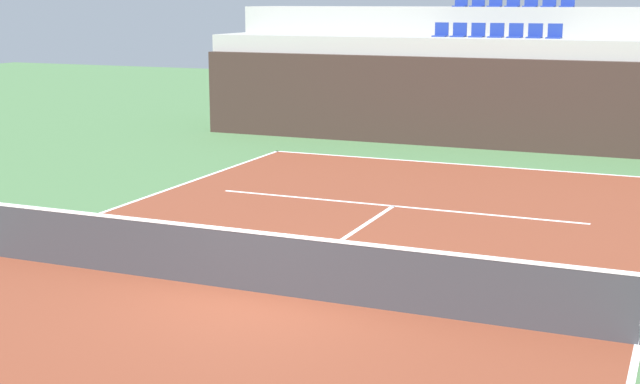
{
  "coord_description": "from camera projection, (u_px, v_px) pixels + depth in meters",
  "views": [
    {
      "loc": [
        5.9,
        -11.69,
        4.38
      ],
      "look_at": [
        0.13,
        2.0,
        1.2
      ],
      "focal_mm": 50.38,
      "sensor_mm": 36.0,
      "label": 1
    }
  ],
  "objects": [
    {
      "name": "tennis_net",
      "position": [
        261.0,
        261.0,
        13.58
      ],
      "size": [
        11.08,
        0.08,
        1.07
      ],
      "color": "black",
      "rests_on": "court_surface"
    },
    {
      "name": "service_line_far",
      "position": [
        393.0,
        206.0,
        19.45
      ],
      "size": [
        8.26,
        0.1,
        0.0
      ],
      "primitive_type": "cube",
      "color": "white",
      "rests_on": "court_surface"
    },
    {
      "name": "seating_row_lower",
      "position": [
        496.0,
        33.0,
        27.68
      ],
      "size": [
        3.96,
        0.44,
        0.44
      ],
      "color": "navy",
      "rests_on": "stands_tier_lower"
    },
    {
      "name": "back_wall",
      "position": [
        483.0,
        104.0,
        26.81
      ],
      "size": [
        18.58,
        0.3,
        2.7
      ],
      "primitive_type": "cube",
      "color": "#33231E",
      "rests_on": "ground_plane"
    },
    {
      "name": "centre_service_line",
      "position": [
        339.0,
        242.0,
        16.57
      ],
      "size": [
        0.1,
        6.4,
        0.0
      ],
      "primitive_type": "cube",
      "color": "white",
      "rests_on": "court_surface"
    },
    {
      "name": "court_surface",
      "position": [
        262.0,
        293.0,
        13.69
      ],
      "size": [
        11.0,
        24.0,
        0.01
      ],
      "primitive_type": "cube",
      "color": "brown",
      "rests_on": "ground_plane"
    },
    {
      "name": "ground_plane",
      "position": [
        262.0,
        293.0,
        13.69
      ],
      "size": [
        80.0,
        80.0,
        0.0
      ],
      "primitive_type": "plane",
      "color": "#477042"
    },
    {
      "name": "seating_row_upper",
      "position": [
        513.0,
        3.0,
        29.66
      ],
      "size": [
        3.96,
        0.44,
        0.44
      ],
      "color": "navy",
      "rests_on": "stands_tier_upper"
    },
    {
      "name": "stands_tier_lower",
      "position": [
        493.0,
        90.0,
        27.96
      ],
      "size": [
        18.58,
        2.4,
        3.26
      ],
      "primitive_type": "cube",
      "color": "#9E9E99",
      "rests_on": "ground_plane"
    },
    {
      "name": "baseline_far",
      "position": [
        457.0,
        164.0,
        24.46
      ],
      "size": [
        11.0,
        0.1,
        0.0
      ],
      "primitive_type": "cube",
      "color": "white",
      "rests_on": "court_surface"
    },
    {
      "name": "sideline_right",
      "position": [
        638.0,
        345.0,
        11.62
      ],
      "size": [
        0.1,
        24.0,
        0.0
      ],
      "primitive_type": "cube",
      "color": "white",
      "rests_on": "court_surface"
    },
    {
      "name": "stands_tier_upper",
      "position": [
        509.0,
        70.0,
        30.03
      ],
      "size": [
        18.58,
        2.4,
        4.17
      ],
      "primitive_type": "cube",
      "color": "#9E9E99",
      "rests_on": "ground_plane"
    }
  ]
}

